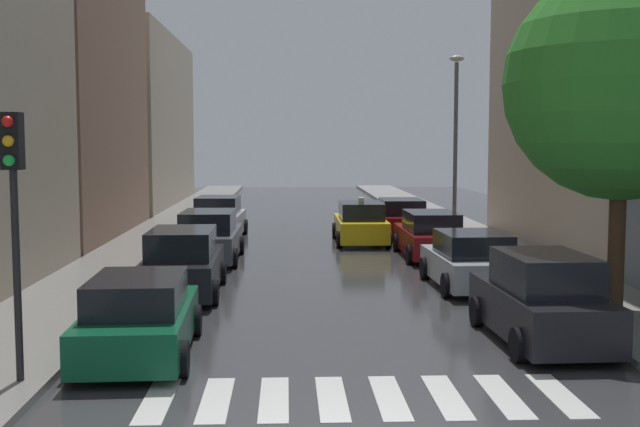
{
  "coord_description": "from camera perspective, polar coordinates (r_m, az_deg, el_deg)",
  "views": [
    {
      "loc": [
        -1.14,
        -9.71,
        3.99
      ],
      "look_at": [
        0.21,
        22.39,
        1.08
      ],
      "focal_mm": 44.56,
      "sensor_mm": 36.0,
      "label": 1
    }
  ],
  "objects": [
    {
      "name": "sidewalk_left",
      "position": [
        34.35,
        -11.37,
        -1.46
      ],
      "size": [
        3.0,
        72.0,
        0.15
      ],
      "primitive_type": "cube",
      "color": "gray",
      "rests_on": "ground"
    },
    {
      "name": "parked_car_left_second",
      "position": [
        21.04,
        -9.82,
        -3.59
      ],
      "size": [
        2.1,
        4.63,
        1.74
      ],
      "rotation": [
        0.0,
        0.0,
        1.59
      ],
      "color": "black",
      "rests_on": "ground"
    },
    {
      "name": "lamp_post_right",
      "position": [
        32.01,
        9.71,
        5.65
      ],
      "size": [
        0.6,
        0.28,
        7.22
      ],
      "color": "#595B60",
      "rests_on": "sidewalk_right"
    },
    {
      "name": "traffic_light_left_corner",
      "position": [
        13.4,
        -21.17,
        1.82
      ],
      "size": [
        0.3,
        0.42,
        4.3
      ],
      "color": "black",
      "rests_on": "sidewalk_left"
    },
    {
      "name": "taxi_midroad",
      "position": [
        31.37,
        2.94,
        -0.73
      ],
      "size": [
        2.09,
        4.58,
        1.81
      ],
      "rotation": [
        0.0,
        0.0,
        1.57
      ],
      "color": "yellow",
      "rests_on": "ground"
    },
    {
      "name": "parked_car_right_third",
      "position": [
        27.66,
        7.91,
        -1.59
      ],
      "size": [
        2.08,
        4.7,
        1.6
      ],
      "rotation": [
        0.0,
        0.0,
        1.57
      ],
      "color": "maroon",
      "rests_on": "ground"
    },
    {
      "name": "parked_car_right_fourth",
      "position": [
        33.86,
        5.84,
        -0.35
      ],
      "size": [
        2.2,
        4.45,
        1.58
      ],
      "rotation": [
        0.0,
        0.0,
        1.56
      ],
      "color": "maroon",
      "rests_on": "ground"
    },
    {
      "name": "parked_car_right_second",
      "position": [
        22.1,
        10.79,
        -3.4
      ],
      "size": [
        2.27,
        4.23,
        1.55
      ],
      "rotation": [
        0.0,
        0.0,
        1.6
      ],
      "color": "#B2B7BF",
      "rests_on": "ground"
    },
    {
      "name": "street_tree_right",
      "position": [
        18.41,
        20.86,
        8.67
      ],
      "size": [
        5.04,
        5.04,
        7.6
      ],
      "color": "#513823",
      "rests_on": "sidewalk_right"
    },
    {
      "name": "parked_car_left_fourth",
      "position": [
        33.1,
        -7.29,
        -0.37
      ],
      "size": [
        2.24,
        4.29,
        1.74
      ],
      "rotation": [
        0.0,
        0.0,
        1.53
      ],
      "color": "#B2B7BF",
      "rests_on": "ground"
    },
    {
      "name": "building_left_mid",
      "position": [
        34.78,
        -19.09,
        8.66
      ],
      "size": [
        6.0,
        12.9,
        12.54
      ],
      "primitive_type": "cube",
      "color": "#8C6B56",
      "rests_on": "ground"
    },
    {
      "name": "ground_plane",
      "position": [
        33.96,
        -0.46,
        -1.6
      ],
      "size": [
        28.0,
        72.0,
        0.04
      ],
      "primitive_type": "cube",
      "color": "#38383B"
    },
    {
      "name": "parked_car_right_nearest",
      "position": [
        16.42,
        15.62,
        -6.08
      ],
      "size": [
        2.08,
        4.35,
        1.81
      ],
      "rotation": [
        0.0,
        0.0,
        1.6
      ],
      "color": "black",
      "rests_on": "ground"
    },
    {
      "name": "building_left_far",
      "position": [
        50.94,
        -13.65,
        6.43
      ],
      "size": [
        6.0,
        18.35,
        10.45
      ],
      "primitive_type": "cube",
      "color": "#B2A38C",
      "rests_on": "ground"
    },
    {
      "name": "crosswalk_stripes",
      "position": [
        12.73,
        2.94,
        -13.07
      ],
      "size": [
        6.75,
        2.2,
        0.01
      ],
      "color": "silver",
      "rests_on": "ground"
    },
    {
      "name": "sidewalk_right",
      "position": [
        34.78,
        10.31,
        -1.37
      ],
      "size": [
        3.0,
        72.0,
        0.15
      ],
      "primitive_type": "cube",
      "color": "gray",
      "rests_on": "ground"
    },
    {
      "name": "building_right_mid",
      "position": [
        31.64,
        20.85,
        14.14
      ],
      "size": [
        6.0,
        13.88,
        18.2
      ],
      "primitive_type": "cube",
      "color": "#B2A38C",
      "rests_on": "ground"
    },
    {
      "name": "parked_car_left_nearest",
      "position": [
        15.22,
        -12.86,
        -7.34
      ],
      "size": [
        2.17,
        4.47,
        1.53
      ],
      "rotation": [
        0.0,
        0.0,
        1.6
      ],
      "color": "#0C4C2D",
      "rests_on": "ground"
    },
    {
      "name": "parked_car_left_third",
      "position": [
        26.79,
        -7.98,
        -1.72
      ],
      "size": [
        2.16,
        4.72,
        1.7
      ],
      "rotation": [
        0.0,
        0.0,
        1.56
      ],
      "color": "#474C51",
      "rests_on": "ground"
    }
  ]
}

